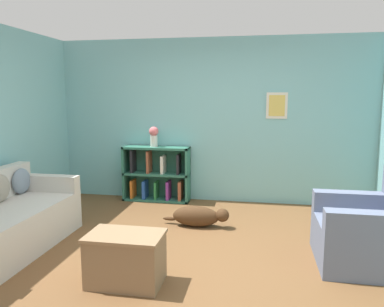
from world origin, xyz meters
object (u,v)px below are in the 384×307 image
object	(u,v)px
dog	(198,216)
bookshelf	(157,175)
coffee_table	(126,257)
recliner_chair	(370,232)
couch	(3,221)
vase	(154,135)

from	to	relation	value
dog	bookshelf	bearing A→B (deg)	127.68
coffee_table	dog	xyz separation A→B (m)	(0.41, 1.60, -0.11)
dog	recliner_chair	bearing A→B (deg)	-22.74
recliner_chair	dog	bearing A→B (deg)	157.26
couch	recliner_chair	bearing A→B (deg)	5.00
bookshelf	recliner_chair	size ratio (longest dim) A/B	1.12
vase	coffee_table	bearing A→B (deg)	-79.52
coffee_table	dog	size ratio (longest dim) A/B	0.76
recliner_chair	vase	xyz separation A→B (m)	(-2.79, 1.90, 0.73)
bookshelf	recliner_chair	distance (m)	3.36
recliner_chair	coffee_table	distance (m)	2.43
couch	vase	size ratio (longest dim) A/B	5.40
bookshelf	coffee_table	size ratio (longest dim) A/B	1.58
dog	coffee_table	bearing A→B (deg)	-104.24
bookshelf	vase	size ratio (longest dim) A/B	3.34
recliner_chair	coffee_table	bearing A→B (deg)	-160.43
bookshelf	recliner_chair	world-z (taller)	recliner_chair
vase	couch	bearing A→B (deg)	-116.02
bookshelf	dog	xyz separation A→B (m)	(0.87, -1.13, -0.29)
couch	coffee_table	xyz separation A→B (m)	(1.59, -0.47, -0.08)
bookshelf	dog	world-z (taller)	bookshelf
bookshelf	recliner_chair	bearing A→B (deg)	-34.85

